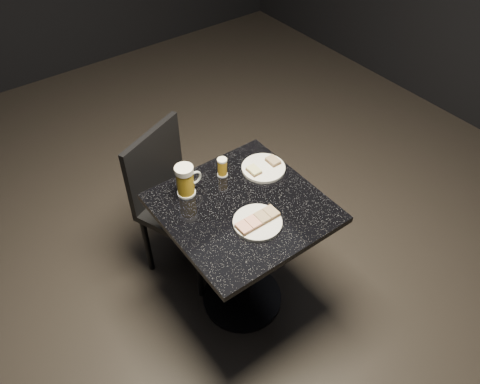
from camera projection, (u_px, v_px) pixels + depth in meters
name	position (u px, v px, depth m)	size (l,w,h in m)	color
floor	(242.00, 298.00, 2.64)	(6.00, 6.00, 0.00)	black
plate_large	(257.00, 222.00, 2.03)	(0.22, 0.22, 0.01)	silver
plate_small	(263.00, 168.00, 2.29)	(0.21, 0.21, 0.01)	white
table	(242.00, 240.00, 2.28)	(0.70, 0.70, 0.75)	black
beer_mug	(186.00, 180.00, 2.12)	(0.13, 0.09, 0.16)	silver
beer_tumbler	(222.00, 167.00, 2.23)	(0.05, 0.05, 0.10)	silver
chair	(176.00, 196.00, 2.51)	(0.55, 0.55, 0.88)	black
canapes_on_plate_large	(258.00, 220.00, 2.02)	(0.20, 0.07, 0.02)	#4C3521
canapes_on_plate_small	(264.00, 165.00, 2.28)	(0.17, 0.07, 0.02)	#4C3521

